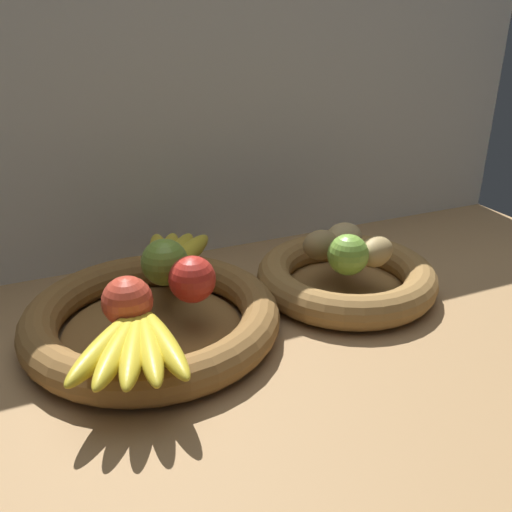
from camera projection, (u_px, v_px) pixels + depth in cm
name	position (u px, v px, depth cm)	size (l,w,h in cm)	color
ground_plane	(273.00, 324.00, 85.99)	(140.00, 90.00, 3.00)	#9E774C
back_wall	(204.00, 108.00, 99.16)	(140.00, 3.00, 55.00)	silver
fruit_bowl_left	(152.00, 318.00, 79.54)	(37.38, 37.38, 5.58)	brown
fruit_bowl_right	(346.00, 277.00, 91.81)	(30.07, 30.07, 5.58)	olive
apple_red_right	(191.00, 278.00, 77.38)	(6.78, 6.78, 6.78)	red
apple_green_back	(165.00, 262.00, 81.77)	(7.15, 7.15, 7.15)	#7AA338
apple_red_front	(127.00, 301.00, 71.15)	(6.75, 6.75, 6.75)	#CC422D
banana_bunch_front	(135.00, 343.00, 65.50)	(14.94, 18.64, 2.97)	gold
banana_bunch_back	(173.00, 255.00, 89.17)	(13.72, 17.77, 3.24)	gold
potato_large	(348.00, 250.00, 89.77)	(8.03, 5.42, 4.04)	#A38451
potato_small	(376.00, 252.00, 88.11)	(7.05, 4.76, 4.94)	tan
potato_back	(344.00, 237.00, 94.00)	(7.05, 5.93, 4.81)	tan
potato_oblong	(321.00, 245.00, 90.56)	(6.21, 4.88, 5.05)	#A38451
lime_near	(348.00, 255.00, 85.09)	(6.52, 6.52, 6.52)	#7AAD3D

